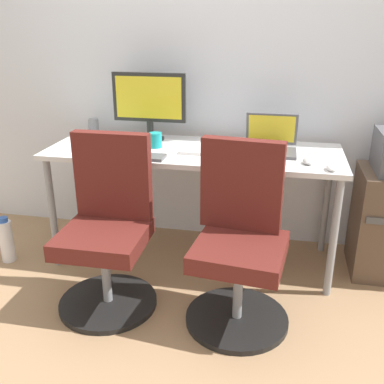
{
  "coord_description": "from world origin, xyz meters",
  "views": [
    {
      "loc": [
        0.52,
        -2.58,
        1.49
      ],
      "look_at": [
        0.0,
        -0.05,
        0.49
      ],
      "focal_mm": 41.57,
      "sensor_mm": 36.0,
      "label": 1
    }
  ],
  "objects_px": {
    "open_laptop": "(270,143)",
    "coffee_mug": "(156,140)",
    "office_chair_right": "(240,244)",
    "desktop_monitor": "(149,102)",
    "water_bottle_on_floor": "(6,240)",
    "office_chair_left": "(108,232)"
  },
  "relations": [
    {
      "from": "water_bottle_on_floor",
      "to": "open_laptop",
      "type": "distance_m",
      "value": 1.8
    },
    {
      "from": "office_chair_right",
      "to": "coffee_mug",
      "type": "bearing_deg",
      "value": 136.57
    },
    {
      "from": "office_chair_left",
      "to": "desktop_monitor",
      "type": "xyz_separation_m",
      "value": [
        0.03,
        0.74,
        0.57
      ]
    },
    {
      "from": "desktop_monitor",
      "to": "coffee_mug",
      "type": "distance_m",
      "value": 0.28
    },
    {
      "from": "desktop_monitor",
      "to": "coffee_mug",
      "type": "bearing_deg",
      "value": -63.95
    },
    {
      "from": "desktop_monitor",
      "to": "open_laptop",
      "type": "height_order",
      "value": "desktop_monitor"
    },
    {
      "from": "office_chair_right",
      "to": "desktop_monitor",
      "type": "height_order",
      "value": "desktop_monitor"
    },
    {
      "from": "water_bottle_on_floor",
      "to": "desktop_monitor",
      "type": "bearing_deg",
      "value": 28.78
    },
    {
      "from": "open_laptop",
      "to": "office_chair_left",
      "type": "bearing_deg",
      "value": -143.09
    },
    {
      "from": "office_chair_left",
      "to": "desktop_monitor",
      "type": "bearing_deg",
      "value": 87.56
    },
    {
      "from": "water_bottle_on_floor",
      "to": "coffee_mug",
      "type": "height_order",
      "value": "coffee_mug"
    },
    {
      "from": "office_chair_right",
      "to": "open_laptop",
      "type": "height_order",
      "value": "open_laptop"
    },
    {
      "from": "water_bottle_on_floor",
      "to": "coffee_mug",
      "type": "relative_size",
      "value": 3.37
    },
    {
      "from": "office_chair_right",
      "to": "coffee_mug",
      "type": "relative_size",
      "value": 10.22
    },
    {
      "from": "water_bottle_on_floor",
      "to": "office_chair_right",
      "type": "bearing_deg",
      "value": -9.84
    },
    {
      "from": "office_chair_right",
      "to": "desktop_monitor",
      "type": "bearing_deg",
      "value": 132.65
    },
    {
      "from": "office_chair_right",
      "to": "water_bottle_on_floor",
      "type": "distance_m",
      "value": 1.59
    },
    {
      "from": "office_chair_left",
      "to": "open_laptop",
      "type": "relative_size",
      "value": 3.03
    },
    {
      "from": "office_chair_left",
      "to": "coffee_mug",
      "type": "distance_m",
      "value": 0.68
    },
    {
      "from": "office_chair_right",
      "to": "desktop_monitor",
      "type": "relative_size",
      "value": 1.96
    },
    {
      "from": "office_chair_right",
      "to": "coffee_mug",
      "type": "xyz_separation_m",
      "value": [
        -0.59,
        0.56,
        0.37
      ]
    },
    {
      "from": "open_laptop",
      "to": "coffee_mug",
      "type": "distance_m",
      "value": 0.7
    }
  ]
}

